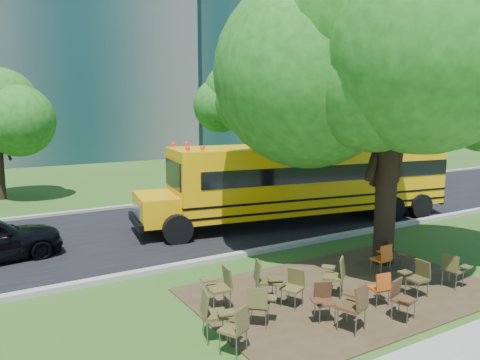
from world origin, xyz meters
TOP-DOWN VIEW (x-y plane):
  - ground at (0.00, 0.00)m, footprint 160.00×160.00m
  - dirt_patch at (1.00, -0.50)m, footprint 7.00×4.50m
  - asphalt_road at (0.00, 7.00)m, footprint 80.00×8.00m
  - kerb_near at (0.00, 3.00)m, footprint 80.00×0.25m
  - kerb_far at (0.00, 11.10)m, footprint 80.00×0.25m
  - building_right at (24.00, 38.00)m, footprint 30.00×16.00m
  - bg_tree_3 at (8.00, 14.00)m, footprint 5.60×5.60m
  - bg_tree_4 at (16.00, 13.00)m, footprint 5.00×5.00m
  - main_tree at (3.33, 0.49)m, footprint 7.20×7.20m
  - school_bus at (4.66, 5.36)m, footprint 12.05×4.35m
  - chair_0 at (-2.57, -1.59)m, footprint 0.59×0.71m
  - chair_1 at (-1.68, -0.96)m, footprint 0.73×0.58m
  - chair_2 at (-0.21, -2.05)m, footprint 0.67×0.74m
  - chair_3 at (-0.43, -1.39)m, footprint 0.65×0.51m
  - chair_4 at (1.10, -1.49)m, footprint 0.57×0.46m
  - chair_5 at (0.95, -2.15)m, footprint 0.57×0.61m
  - chair_6 at (2.22, -1.54)m, footprint 0.50×0.56m
  - chair_7 at (3.36, -1.65)m, footprint 0.57×0.57m
  - chair_8 at (-1.94, 0.15)m, footprint 0.56×0.67m
  - chair_9 at (-0.55, -0.51)m, footprint 0.67×0.58m
  - chair_10 at (-0.96, -0.02)m, footprint 0.60×0.77m
  - chair_11 at (0.62, -0.60)m, footprint 0.64×0.80m
  - chair_12 at (3.15, -0.04)m, footprint 0.52×0.66m
  - chair_13 at (2.58, -0.19)m, footprint 0.55×0.51m
  - chair_14 at (-2.71, -0.95)m, footprint 0.57×0.73m

SIDE VIEW (x-z plane):
  - ground at x=0.00m, z-range 0.00..0.00m
  - dirt_patch at x=1.00m, z-range 0.00..0.03m
  - asphalt_road at x=0.00m, z-range 0.00..0.04m
  - kerb_near at x=0.00m, z-range 0.00..0.14m
  - kerb_far at x=0.00m, z-range 0.00..0.14m
  - chair_12 at x=3.15m, z-range 0.09..0.87m
  - chair_4 at x=1.10m, z-range 0.09..0.88m
  - chair_3 at x=-0.43m, z-range 0.09..0.90m
  - chair_5 at x=0.95m, z-range 0.10..0.94m
  - chair_13 at x=2.58m, z-range 0.10..0.94m
  - chair_9 at x=-0.55m, z-range 0.10..0.95m
  - chair_1 at x=-1.68m, z-range 0.10..0.95m
  - chair_7 at x=3.36m, z-range 0.10..0.96m
  - chair_6 at x=2.22m, z-range 0.10..0.96m
  - chair_0 at x=-2.57m, z-range 0.10..0.98m
  - chair_11 at x=0.62m, z-range 0.11..1.05m
  - chair_8 at x=-1.94m, z-range 0.11..1.05m
  - chair_14 at x=-2.71m, z-range 0.11..1.06m
  - chair_10 at x=-0.96m, z-range 0.11..1.07m
  - chair_2 at x=-0.21m, z-range 0.11..1.09m
  - school_bus at x=4.66m, z-range 0.23..3.12m
  - bg_tree_4 at x=16.00m, z-range 0.92..7.77m
  - bg_tree_3 at x=8.00m, z-range 1.11..8.95m
  - main_tree at x=3.33m, z-range 0.85..9.76m
  - building_right at x=24.00m, z-range 0.00..25.00m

